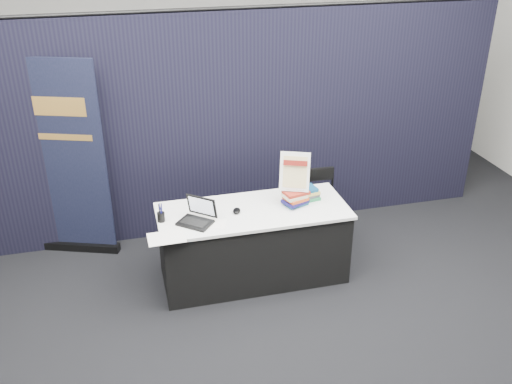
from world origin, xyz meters
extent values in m
plane|color=black|center=(0.00, 0.00, 0.00)|extent=(8.00, 8.00, 0.00)
cube|color=beige|center=(0.00, 4.00, 1.75)|extent=(8.00, 0.02, 3.50)
cube|color=black|center=(0.00, 1.60, 1.20)|extent=(6.00, 0.08, 2.40)
cube|color=black|center=(0.00, 0.55, 0.36)|extent=(1.76, 0.71, 0.72)
cube|color=white|center=(0.00, 0.55, 0.73)|extent=(1.80, 0.75, 0.03)
cube|color=black|center=(-0.57, 0.42, 0.76)|extent=(0.36, 0.35, 0.02)
cube|color=black|center=(-0.57, 0.52, 0.87)|extent=(0.26, 0.23, 0.21)
cube|color=silver|center=(-0.57, 0.52, 0.87)|extent=(0.22, 0.19, 0.16)
ellipsoid|color=black|center=(-0.16, 0.54, 0.77)|extent=(0.10, 0.13, 0.04)
cube|color=white|center=(-0.85, 0.24, 0.75)|extent=(0.33, 0.24, 0.00)
cube|color=white|center=(-0.52, 0.50, 0.75)|extent=(0.34, 0.27, 0.00)
cube|color=white|center=(-0.42, 0.39, 0.75)|extent=(0.30, 0.25, 0.00)
cylinder|color=black|center=(-0.86, 0.54, 0.79)|extent=(0.09, 0.09, 0.09)
cube|color=#1B5167|center=(0.41, 0.55, 0.76)|extent=(0.25, 0.22, 0.03)
cube|color=#15114C|center=(0.41, 0.55, 0.79)|extent=(0.25, 0.22, 0.03)
cube|color=#BC441A|center=(0.41, 0.55, 0.82)|extent=(0.25, 0.22, 0.03)
cube|color=beige|center=(0.41, 0.55, 0.85)|extent=(0.25, 0.22, 0.03)
cube|color=maroon|center=(0.41, 0.55, 0.88)|extent=(0.25, 0.22, 0.03)
cube|color=#207B48|center=(0.56, 0.64, 0.77)|extent=(0.24, 0.20, 0.03)
cube|color=#4B4A4F|center=(0.56, 0.64, 0.80)|extent=(0.24, 0.20, 0.03)
cube|color=gold|center=(0.56, 0.64, 0.83)|extent=(0.24, 0.20, 0.03)
cube|color=navy|center=(0.56, 0.64, 0.86)|extent=(0.24, 0.20, 0.03)
cube|color=black|center=(0.41, 0.53, 0.91)|extent=(0.18, 0.09, 0.01)
cylinder|color=black|center=(0.34, 0.62, 1.02)|extent=(0.05, 0.09, 0.27)
cylinder|color=black|center=(0.49, 0.62, 1.02)|extent=(0.05, 0.09, 0.27)
cube|color=white|center=(0.41, 0.58, 1.08)|extent=(0.30, 0.21, 0.37)
cube|color=#DBC889|center=(0.41, 0.57, 1.08)|extent=(0.24, 0.16, 0.29)
cube|color=maroon|center=(0.41, 0.57, 1.18)|extent=(0.21, 0.10, 0.05)
cube|color=black|center=(-1.69, 1.48, 0.04)|extent=(0.86, 0.40, 0.08)
cube|color=black|center=(-1.69, 1.50, 1.03)|extent=(0.79, 0.31, 2.07)
cube|color=#BD873B|center=(-1.69, 1.48, 1.60)|extent=(0.54, 0.20, 0.19)
cube|color=#BD873B|center=(-1.69, 1.48, 1.29)|extent=(0.58, 0.22, 0.06)
cylinder|color=black|center=(0.68, 0.79, 0.20)|extent=(0.02, 0.02, 0.40)
cylinder|color=black|center=(1.03, 0.79, 0.20)|extent=(0.02, 0.02, 0.40)
cylinder|color=black|center=(0.68, 1.14, 0.20)|extent=(0.02, 0.02, 0.40)
cylinder|color=black|center=(1.03, 1.14, 0.20)|extent=(0.02, 0.02, 0.40)
cube|color=black|center=(0.86, 0.96, 0.42)|extent=(0.39, 0.39, 0.04)
cube|color=black|center=(0.86, 1.14, 0.75)|extent=(0.36, 0.05, 0.14)
camera|label=1|loc=(-1.14, -4.02, 3.32)|focal=40.00mm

